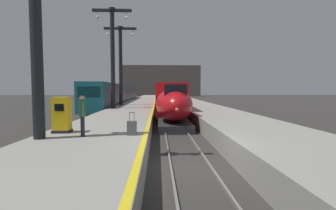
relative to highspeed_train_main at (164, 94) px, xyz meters
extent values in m
plane|color=#33302D|center=(0.00, -43.38, -1.98)|extent=(260.00, 260.00, 0.00)
cube|color=gray|center=(-4.05, -18.63, -1.45)|extent=(4.80, 110.00, 1.05)
cube|color=gray|center=(4.05, -18.63, -1.45)|extent=(4.80, 110.00, 1.05)
cube|color=yellow|center=(-1.77, -18.63, -0.92)|extent=(0.20, 107.80, 0.01)
cube|color=slate|center=(-0.75, -15.88, -1.92)|extent=(0.08, 110.00, 0.12)
cube|color=slate|center=(0.75, -15.88, -1.92)|extent=(0.08, 110.00, 0.12)
cube|color=slate|center=(-8.85, -15.88, -1.92)|extent=(0.08, 110.00, 0.12)
cube|color=slate|center=(-7.35, -15.88, -1.92)|extent=(0.08, 110.00, 0.12)
ellipsoid|color=#B20F14|center=(0.00, -33.55, -0.14)|extent=(2.78, 6.23, 2.56)
cube|color=#28282D|center=(0.00, -33.86, -1.70)|extent=(2.46, 5.30, 0.55)
cube|color=black|center=(0.00, -34.95, 0.92)|extent=(1.59, 1.00, 0.90)
sphere|color=#F24C4C|center=(0.00, -36.59, -0.29)|extent=(0.28, 0.28, 0.28)
cube|color=#B20F14|center=(0.00, -24.68, 0.10)|extent=(2.90, 14.00, 3.05)
cube|color=black|center=(-1.42, -24.68, 0.65)|extent=(0.04, 11.90, 0.80)
cube|color=black|center=(1.42, -24.68, 0.65)|extent=(0.04, 11.90, 0.80)
cube|color=silver|center=(0.00, -24.68, -1.18)|extent=(2.92, 13.30, 0.24)
cube|color=black|center=(0.00, -29.16, -1.70)|extent=(2.03, 2.20, 0.56)
cube|color=black|center=(0.00, -20.20, -1.70)|extent=(2.03, 2.20, 0.56)
cube|color=#B20F14|center=(0.00, -8.08, 0.10)|extent=(2.90, 18.00, 3.05)
cube|color=black|center=(-1.42, -8.08, 0.65)|extent=(0.04, 15.84, 0.80)
cube|color=black|center=(1.42, -8.08, 0.65)|extent=(0.04, 15.84, 0.80)
cube|color=black|center=(0.00, -14.20, -1.70)|extent=(2.03, 2.20, 0.56)
cube|color=black|center=(0.00, -1.96, -1.70)|extent=(2.03, 2.20, 0.56)
cube|color=#B20F14|center=(0.00, 10.52, 0.10)|extent=(2.90, 18.00, 3.05)
cube|color=black|center=(-1.42, 10.52, 0.65)|extent=(0.04, 15.84, 0.80)
cube|color=black|center=(1.42, 10.52, 0.65)|extent=(0.04, 15.84, 0.80)
cube|color=black|center=(0.00, 4.40, -1.70)|extent=(2.03, 2.20, 0.56)
cube|color=black|center=(0.00, 16.64, -1.70)|extent=(2.03, 2.20, 0.56)
cube|color=#B20F14|center=(0.00, 29.12, 0.10)|extent=(2.90, 18.00, 3.05)
cube|color=black|center=(-1.42, 29.12, 0.65)|extent=(0.04, 15.84, 0.80)
cube|color=black|center=(1.42, 29.12, 0.65)|extent=(0.04, 15.84, 0.80)
cube|color=black|center=(0.00, 23.00, -1.70)|extent=(2.03, 2.20, 0.56)
cube|color=black|center=(0.00, 35.24, -1.70)|extent=(2.03, 2.20, 0.56)
cube|color=#145660|center=(-8.10, -18.90, 0.17)|extent=(2.85, 18.00, 3.30)
cube|color=black|center=(-8.10, -27.86, 0.77)|extent=(2.28, 0.08, 1.10)
cube|color=black|center=(-9.49, -18.90, 0.67)|extent=(0.04, 15.30, 0.90)
cube|color=black|center=(-6.71, -18.90, 0.67)|extent=(0.04, 15.30, 0.90)
cube|color=black|center=(-8.10, -24.66, -1.72)|extent=(2.00, 2.00, 0.52)
cube|color=black|center=(-8.10, -13.14, -1.72)|extent=(2.00, 2.00, 0.52)
cube|color=#145660|center=(-8.10, -0.30, 0.17)|extent=(2.85, 18.00, 3.30)
cylinder|color=black|center=(-5.90, -42.67, 3.72)|extent=(0.44, 0.44, 9.30)
cylinder|color=black|center=(-5.90, -26.82, 4.19)|extent=(0.44, 0.44, 10.24)
cylinder|color=black|center=(-5.90, -26.82, 9.16)|extent=(0.68, 0.68, 0.30)
cube|color=black|center=(-5.90, -26.82, 9.06)|extent=(4.00, 0.24, 0.28)
cylinder|color=black|center=(-7.40, -26.82, 8.71)|extent=(0.03, 0.03, 0.60)
sphere|color=#EFEACC|center=(-7.40, -26.82, 8.36)|extent=(0.36, 0.36, 0.36)
cylinder|color=black|center=(-4.40, -26.82, 8.71)|extent=(0.03, 0.03, 0.60)
sphere|color=#EFEACC|center=(-4.40, -26.82, 8.36)|extent=(0.36, 0.36, 0.36)
cylinder|color=black|center=(-5.90, -21.51, 3.94)|extent=(0.44, 0.44, 9.74)
cylinder|color=black|center=(-5.90, -21.51, 8.66)|extent=(0.68, 0.68, 0.30)
cube|color=black|center=(-5.90, -21.51, 8.56)|extent=(4.00, 0.24, 0.28)
cylinder|color=black|center=(-7.40, -21.51, 8.21)|extent=(0.03, 0.03, 0.60)
sphere|color=#EFEACC|center=(-7.40, -21.51, 7.86)|extent=(0.36, 0.36, 0.36)
cylinder|color=black|center=(-4.40, -21.51, 8.21)|extent=(0.03, 0.03, 0.60)
sphere|color=#EFEACC|center=(-4.40, -21.51, 7.86)|extent=(0.36, 0.36, 0.36)
cylinder|color=#23232D|center=(-4.39, -42.16, -0.50)|extent=(0.13, 0.13, 0.85)
cylinder|color=#23232D|center=(-4.31, -42.31, -0.50)|extent=(0.13, 0.13, 0.85)
cube|color=#336647|center=(-4.35, -42.23, 0.23)|extent=(0.38, 0.44, 0.62)
cylinder|color=#336647|center=(-4.47, -42.02, 0.18)|extent=(0.09, 0.09, 0.58)
cylinder|color=#336647|center=(-4.23, -42.44, 0.18)|extent=(0.09, 0.09, 0.58)
sphere|color=tan|center=(-4.35, -42.23, 0.65)|extent=(0.22, 0.22, 0.22)
cube|color=#4C4C51|center=(-2.34, -42.08, -0.63)|extent=(0.40, 0.22, 0.60)
cylinder|color=#262628|center=(-2.44, -42.08, -0.15)|extent=(0.02, 0.02, 0.36)
cylinder|color=#262628|center=(-2.24, -42.08, -0.15)|extent=(0.02, 0.02, 0.36)
cube|color=#262628|center=(-2.34, -42.08, 0.04)|extent=(0.22, 0.03, 0.02)
cube|color=yellow|center=(-5.55, -41.29, -0.13)|extent=(0.70, 0.56, 1.60)
cube|color=black|center=(-5.55, -41.57, 0.22)|extent=(0.40, 0.02, 0.32)
cube|color=black|center=(-5.55, -41.29, -0.87)|extent=(0.76, 0.62, 0.12)
cube|color=#4C4742|center=(0.00, 58.62, 5.02)|extent=(36.00, 2.00, 14.00)
camera|label=1|loc=(-1.22, -52.36, 1.00)|focal=26.06mm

